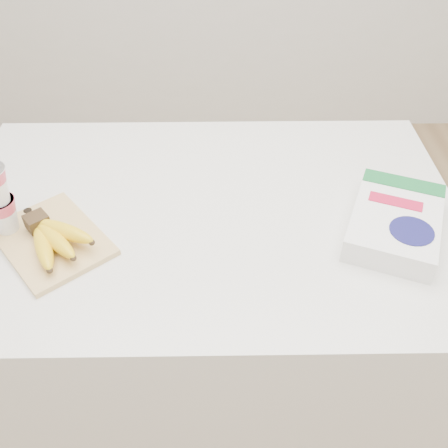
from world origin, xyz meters
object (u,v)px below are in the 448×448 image
bananas (53,238)px  table (209,326)px  cereal_box (395,222)px  cutting_board (51,240)px

bananas → table: bearing=22.4°
bananas → cereal_box: size_ratio=0.57×
table → cereal_box: cereal_box is taller
table → cereal_box: 0.67m
table → bananas: bearing=-157.6°
table → cutting_board: (-0.35, -0.11, 0.48)m
cutting_board → bananas: (0.02, -0.02, 0.03)m
cutting_board → table: bearing=-21.5°
table → cutting_board: bearing=-162.1°
table → cutting_board: size_ratio=4.62×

